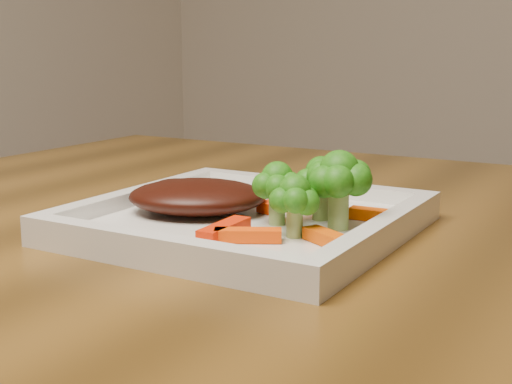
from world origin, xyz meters
The scene contains 11 objects.
plate centered at (-0.39, -0.12, 0.76)m, with size 0.27×0.27×0.01m, color silver.
steak centered at (-0.44, -0.13, 0.78)m, with size 0.13×0.10×0.03m, color #360E08.
broccoli_0 centered at (-0.33, -0.09, 0.80)m, with size 0.05×0.05×0.07m, color #2F5C0F, non-canonical shape.
broccoli_1 centered at (-0.31, -0.12, 0.79)m, with size 0.06×0.06×0.06m, color #2E5E0F, non-canonical shape.
broccoli_2 centered at (-0.33, -0.16, 0.79)m, with size 0.05×0.05×0.06m, color #1E7A14, non-canonical shape.
broccoli_3 centered at (-0.36, -0.13, 0.79)m, with size 0.05×0.05×0.06m, color #136310, non-canonical shape.
carrot_0 centered at (-0.35, -0.19, 0.77)m, with size 0.05×0.01×0.01m, color #FC4504.
carrot_1 centered at (-0.29, -0.17, 0.77)m, with size 0.05×0.01×0.01m, color #DA4B03.
carrot_2 centered at (-0.38, -0.18, 0.77)m, with size 0.06×0.02×0.01m, color red.
carrot_3 centered at (-0.29, -0.07, 0.77)m, with size 0.05×0.01×0.01m, color #F04F03.
carrot_4 centered at (-0.38, -0.07, 0.77)m, with size 0.06×0.02×0.01m, color #FF3504.
Camera 1 is at (-0.08, -0.65, 0.91)m, focal length 50.00 mm.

